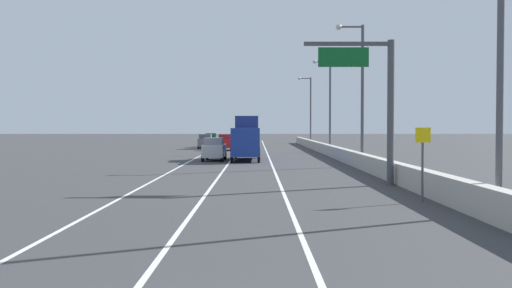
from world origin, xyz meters
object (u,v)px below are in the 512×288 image
Objects in this scene: speed_advisory_sign at (423,158)px; lamp_post_right_second at (360,85)px; car_blue_4 at (249,143)px; lamp_post_right_near at (494,38)px; car_green_0 at (212,140)px; overhead_sign_gantry at (377,94)px; car_gray_2 at (206,141)px; car_red_1 at (226,142)px; car_silver_3 at (215,149)px; box_truck at (247,140)px; lamp_post_right_fourth at (310,106)px; lamp_post_right_third at (329,100)px.

speed_advisory_sign is 0.28× the size of lamp_post_right_second.
lamp_post_right_second is 31.61m from car_blue_4.
lamp_post_right_near reaches higher than car_green_0.
car_gray_2 is (-12.98, 48.95, -3.74)m from overhead_sign_gantry.
car_red_1 is at bearing 102.52° from lamp_post_right_near.
overhead_sign_gantry is at bearing -75.15° from car_gray_2.
car_silver_3 is (-11.91, 31.95, -5.10)m from lamp_post_right_near.
box_truck is at bearing -77.42° from car_gray_2.
lamp_post_right_near is at bearing -77.48° from car_red_1.
car_gray_2 is at bearing 103.48° from speed_advisory_sign.
box_truck is at bearing 15.05° from car_silver_3.
car_red_1 is (-12.12, -18.19, -5.10)m from lamp_post_right_fourth.
car_blue_4 is (-9.34, 5.79, -5.18)m from lamp_post_right_third.
lamp_post_right_third reaches higher than overhead_sign_gantry.
car_gray_2 is at bearing 104.85° from overhead_sign_gantry.
lamp_post_right_fourth is at bearing 22.51° from car_green_0.
car_green_0 is 12.34m from car_red_1.
speed_advisory_sign is 0.28× the size of lamp_post_right_fourth.
lamp_post_right_near reaches higher than box_truck.
lamp_post_right_fourth is 21.21m from car_blue_4.
car_silver_3 is at bearing -106.52° from lamp_post_right_fourth.
overhead_sign_gantry is 45.34m from car_red_1.
overhead_sign_gantry is 62.30m from lamp_post_right_fourth.
overhead_sign_gantry is at bearing -93.15° from lamp_post_right_third.
box_truck is (5.89, -26.39, 0.83)m from car_gray_2.
lamp_post_right_second reaches higher than overhead_sign_gantry.
car_green_0 is 1.04× the size of car_red_1.
speed_advisory_sign is at bearing -81.42° from car_blue_4.
car_silver_3 reaches higher than car_gray_2.
speed_advisory_sign is at bearing -78.16° from car_green_0.
lamp_post_right_second is at bearing -73.66° from car_blue_4.
car_red_1 is at bearing -59.08° from car_gray_2.
speed_advisory_sign is 30.54m from box_truck.
overhead_sign_gantry is at bearing -65.51° from car_silver_3.
car_blue_4 is at bearing -41.33° from car_gray_2.
lamp_post_right_third reaches higher than car_green_0.
overhead_sign_gantry is 1.80× the size of car_gray_2.
lamp_post_right_second reaches higher than car_red_1.
lamp_post_right_second is at bearing -71.23° from car_green_0.
car_silver_3 is (-11.99, -40.45, -5.10)m from lamp_post_right_fourth.
car_red_1 reaches higher than car_green_0.
car_blue_4 is (-7.69, 50.94, -0.84)m from speed_advisory_sign.
car_gray_2 is at bearing 144.30° from lamp_post_right_third.
overhead_sign_gantry is 0.70× the size of lamp_post_right_fourth.
lamp_post_right_near is (1.98, -10.15, 1.38)m from overhead_sign_gantry.
car_red_1 reaches higher than car_blue_4.
overhead_sign_gantry is 1.84× the size of car_blue_4.
lamp_post_right_near is 2.57× the size of car_gray_2.
lamp_post_right_second reaches higher than car_green_0.
lamp_post_right_fourth is at bearing 88.10° from overhead_sign_gantry.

